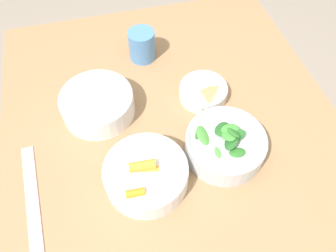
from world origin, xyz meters
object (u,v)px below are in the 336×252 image
Objects in this scene: bowl_cookies at (204,91)px; cup at (142,45)px; ruler at (32,199)px; bowl_beans_hotdog at (98,104)px; bowl_greens at (225,144)px; bowl_carrots at (146,174)px.

bowl_cookies is 1.43× the size of cup.
ruler is 3.14× the size of cup.
bowl_beans_hotdog reaches higher than ruler.
bowl_cookies is at bearing -93.77° from bowl_beans_hotdog.
bowl_greens is at bearing -126.09° from bowl_beans_hotdog.
bowl_carrots is 1.45× the size of bowl_cookies.
bowl_greens reaches higher than bowl_carrots.
bowl_beans_hotdog is at bearing 86.23° from bowl_cookies.
cup is at bearing 17.44° from bowl_greens.
bowl_cookies is (-0.02, -0.29, -0.01)m from bowl_beans_hotdog.
bowl_carrots is 0.42m from cup.
ruler is at bearing 139.78° from bowl_beans_hotdog.
cup is at bearing -40.53° from ruler.
cup reaches higher than bowl_carrots.
ruler is at bearing 86.01° from bowl_carrots.
bowl_greens is 0.35m from bowl_beans_hotdog.
bowl_cookies is (0.18, -0.01, -0.01)m from bowl_greens.
bowl_greens is 0.19m from bowl_cookies.
bowl_greens reaches higher than cup.
bowl_cookies is 0.51m from ruler.
bowl_carrots is 1.00× the size of bowl_beans_hotdog.
cup is at bearing 32.83° from bowl_cookies.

